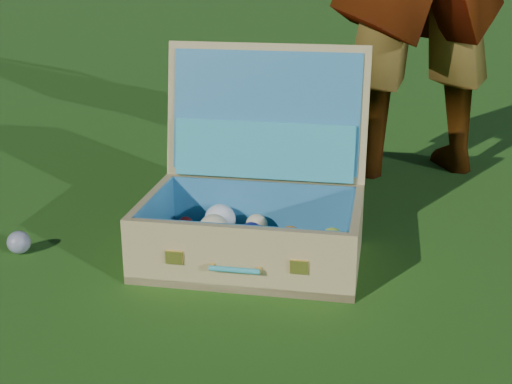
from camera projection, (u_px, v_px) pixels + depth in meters
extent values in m
plane|color=#215114|center=(227.00, 266.00, 1.91)|extent=(60.00, 60.00, 0.00)
sphere|color=#3A6398|center=(19.00, 242.00, 1.98)|extent=(0.06, 0.06, 0.06)
cube|color=tan|center=(251.00, 258.00, 1.93)|extent=(0.58, 0.39, 0.02)
cube|color=tan|center=(237.00, 260.00, 1.73)|extent=(0.58, 0.02, 0.17)
cube|color=tan|center=(263.00, 209.00, 2.07)|extent=(0.58, 0.02, 0.17)
cube|color=tan|center=(151.00, 225.00, 1.95)|extent=(0.02, 0.34, 0.17)
cube|color=tan|center=(356.00, 239.00, 1.86)|extent=(0.02, 0.34, 0.17)
cube|color=teal|center=(251.00, 253.00, 1.92)|extent=(0.54, 0.35, 0.01)
cube|color=teal|center=(238.00, 253.00, 1.74)|extent=(0.54, 0.01, 0.15)
cube|color=teal|center=(262.00, 207.00, 2.06)|extent=(0.54, 0.01, 0.15)
cube|color=teal|center=(156.00, 222.00, 1.95)|extent=(0.01, 0.34, 0.15)
cube|color=teal|center=(351.00, 235.00, 1.86)|extent=(0.01, 0.34, 0.15)
cube|color=tan|center=(267.00, 112.00, 2.04)|extent=(0.58, 0.10, 0.39)
cube|color=teal|center=(266.00, 112.00, 2.02)|extent=(0.54, 0.07, 0.34)
cube|color=teal|center=(264.00, 150.00, 2.03)|extent=(0.52, 0.05, 0.16)
cube|color=#F2C659|center=(174.00, 257.00, 1.75)|extent=(0.04, 0.01, 0.03)
cube|color=#F2C659|center=(299.00, 267.00, 1.69)|extent=(0.04, 0.01, 0.03)
cylinder|color=teal|center=(234.00, 270.00, 1.71)|extent=(0.13, 0.01, 0.01)
cube|color=#F2C659|center=(212.00, 267.00, 1.73)|extent=(0.01, 0.02, 0.01)
cube|color=#F2C659|center=(259.00, 270.00, 1.71)|extent=(0.01, 0.02, 0.01)
sphere|color=orange|center=(155.00, 255.00, 1.84)|extent=(0.05, 0.05, 0.05)
sphere|color=gold|center=(198.00, 255.00, 1.82)|extent=(0.07, 0.07, 0.07)
sphere|color=silver|center=(242.00, 256.00, 1.80)|extent=(0.08, 0.08, 0.08)
sphere|color=#111155|center=(285.00, 263.00, 1.79)|extent=(0.06, 0.06, 0.06)
sphere|color=yellow|center=(325.00, 264.00, 1.77)|extent=(0.07, 0.07, 0.07)
sphere|color=yellow|center=(167.00, 242.00, 1.92)|extent=(0.06, 0.06, 0.06)
sphere|color=gold|center=(209.00, 244.00, 1.88)|extent=(0.07, 0.07, 0.07)
sphere|color=yellow|center=(246.00, 246.00, 1.89)|extent=(0.06, 0.06, 0.06)
sphere|color=silver|center=(287.00, 254.00, 1.85)|extent=(0.05, 0.05, 0.05)
sphere|color=orange|center=(331.00, 252.00, 1.85)|extent=(0.06, 0.06, 0.06)
sphere|color=#AC100D|center=(173.00, 235.00, 1.98)|extent=(0.04, 0.04, 0.04)
sphere|color=beige|center=(214.00, 230.00, 1.97)|extent=(0.09, 0.09, 0.09)
sphere|color=#111155|center=(251.00, 234.00, 1.96)|extent=(0.07, 0.07, 0.07)
sphere|color=orange|center=(290.00, 238.00, 1.93)|extent=(0.07, 0.07, 0.07)
sphere|color=yellow|center=(332.00, 240.00, 1.92)|extent=(0.07, 0.07, 0.07)
sphere|color=#AC100D|center=(186.00, 224.00, 2.06)|extent=(0.04, 0.04, 0.04)
sphere|color=silver|center=(220.00, 220.00, 2.03)|extent=(0.09, 0.09, 0.09)
sphere|color=beige|center=(257.00, 225.00, 2.03)|extent=(0.06, 0.06, 0.06)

